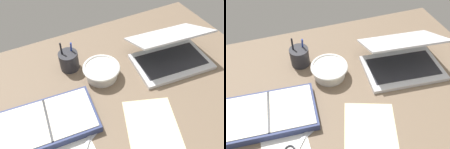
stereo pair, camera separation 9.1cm
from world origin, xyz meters
The scene contains 8 objects.
desk_top centered at (0.00, 0.00, 1.00)cm, with size 140.00×100.00×2.00cm, color #75604C.
laptop centered at (29.99, 7.44, 6.86)cm, with size 38.14×31.58×17.07cm.
bowl centered at (-3.71, 12.29, 5.48)cm, with size 16.65×16.65×6.24cm.
pen_cup centered at (-14.69, 24.09, 6.52)cm, with size 8.79×8.79×14.33cm.
planner centered at (-31.90, -1.41, 3.88)cm, with size 37.30×23.55×3.95cm.
scissors centered at (-25.30, -17.62, 2.34)cm, with size 11.84×10.80×0.80cm.
paper_sheet_front centered at (1.85, -21.50, 2.08)cm, with size 19.27×28.84×0.16cm, color #F4EFB2.
paper_sheet_beside_planner centered at (-28.36, -15.16, 2.08)cm, with size 16.45×25.98×0.16cm, color white.
Camera 2 is at (-21.24, -53.18, 75.86)cm, focal length 35.00 mm.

